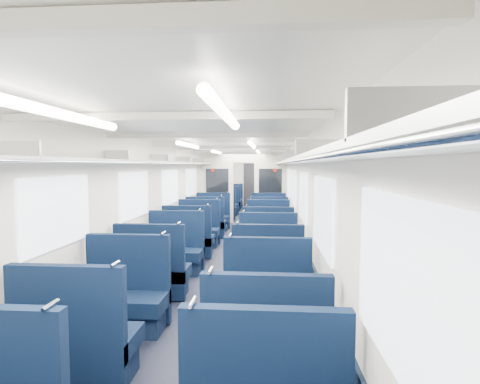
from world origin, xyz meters
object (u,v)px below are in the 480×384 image
seat_6 (125,300)px  seat_12 (188,241)px  seat_4 (76,345)px  seat_17 (269,225)px  end_door (252,184)px  seat_21 (269,210)px  seat_25 (269,203)px  seat_26 (231,201)px  seat_22 (226,206)px  seat_27 (269,201)px  seat_24 (228,203)px  seat_10 (175,253)px  seat_23 (269,206)px  seat_18 (213,218)px  seat_5 (266,360)px  seat_7 (267,306)px  seat_14 (198,231)px  seat_16 (206,224)px  seat_11 (268,257)px  seat_9 (268,274)px  seat_8 (153,274)px  seat_19 (269,219)px  seat_13 (268,243)px  seat_20 (221,210)px  seat_15 (268,232)px  bulkhead (244,186)px

seat_6 → seat_12: bearing=90.0°
seat_4 → seat_17: (1.66, 6.87, 0.00)m
end_door → seat_21: (0.83, -4.81, -0.65)m
seat_4 → seat_21: same height
seat_25 → seat_26: same height
seat_21 → seat_22: 2.07m
seat_27 → seat_4: bearing=-97.0°
seat_24 → seat_12: bearing=-90.0°
seat_10 → seat_23: 8.02m
seat_21 → seat_22: size_ratio=1.00×
end_door → seat_18: (-0.83, -6.90, -0.65)m
seat_5 → seat_7: size_ratio=1.00×
seat_12 → seat_14: (0.00, 1.12, 0.00)m
seat_26 → seat_16: bearing=-90.0°
seat_16 → seat_22: same height
seat_7 → seat_11: bearing=90.0°
seat_9 → seat_10: (-1.66, 1.20, 0.00)m
seat_4 → seat_12: bearing=90.0°
seat_8 → seat_19: bearing=74.0°
seat_11 → seat_13: same height
seat_16 → seat_20: size_ratio=1.00×
seat_24 → seat_27: bearing=36.0°
seat_5 → seat_22: size_ratio=1.00×
seat_10 → seat_22: (0.00, 7.82, 0.00)m
seat_7 → seat_24: bearing=98.4°
seat_10 → seat_11: same height
seat_12 → seat_13: same height
seat_4 → seat_18: same height
seat_13 → seat_24: same height
seat_24 → seat_25: (1.66, 0.18, 0.00)m
seat_7 → seat_19: size_ratio=1.00×
seat_17 → seat_19: (0.00, 1.12, 0.00)m
seat_16 → seat_24: size_ratio=1.00×
seat_5 → seat_23: (0.00, 11.45, 0.00)m
seat_13 → seat_9: bearing=-90.0°
seat_9 → seat_15: (0.00, 3.54, 0.00)m
seat_11 → seat_27: bearing=90.0°
seat_8 → seat_18: same height
seat_25 → seat_26: bearing=149.8°
seat_13 → seat_24: size_ratio=1.00×
seat_15 → seat_22: 5.73m
end_door → seat_10: size_ratio=1.77×
bulkhead → seat_25: 3.30m
bulkhead → seat_14: bulkhead is taller
seat_6 → seat_17: size_ratio=1.00×
seat_5 → seat_8: size_ratio=1.00×
seat_27 → seat_6: bearing=-97.6°
seat_5 → seat_17: (0.00, 7.00, 0.00)m
seat_23 → seat_24: bearing=149.8°
seat_17 → seat_19: same height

